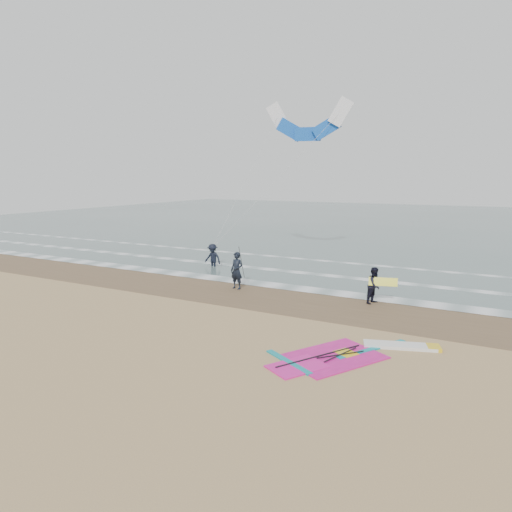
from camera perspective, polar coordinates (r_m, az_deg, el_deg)
The scene contains 11 objects.
ground at distance 17.23m, azimuth -3.76°, elevation -10.16°, with size 120.00×120.00×0.00m, color tan.
sea_water at distance 62.61m, azimuth 20.07°, elevation 3.91°, with size 120.00×80.00×0.02m, color #47605E.
wet_sand_band at distance 22.31m, azimuth 4.40°, elevation -5.46°, with size 120.00×5.00×0.01m, color brown.
foam_waterline at distance 26.32m, azimuth 8.29°, elevation -3.10°, with size 120.00×9.15×0.02m.
windsurf_rig at distance 15.96m, azimuth 11.98°, elevation -11.92°, with size 5.32×5.04×0.13m.
person_standing at distance 24.15m, azimuth -2.42°, elevation -1.84°, with size 0.73×0.48×1.99m, color black.
person_walking at distance 22.16m, azimuth 14.61°, elevation -3.56°, with size 0.84×0.66×1.73m, color black.
person_wading at distance 30.21m, azimuth -5.45°, elevation 0.40°, with size 1.21×0.70×1.88m, color black.
held_pole at distance 23.92m, azimuth -1.81°, elevation -0.82°, with size 0.17×0.86×1.82m.
carried_kiteboard at distance 21.93m, azimuth 15.60°, elevation -3.13°, with size 1.30×0.51×0.39m.
surf_kite at distance 31.92m, azimuth 6.48°, elevation 16.03°, with size 7.79×4.96×9.73m.
Camera 1 is at (8.57, -13.74, 5.91)m, focal length 32.00 mm.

